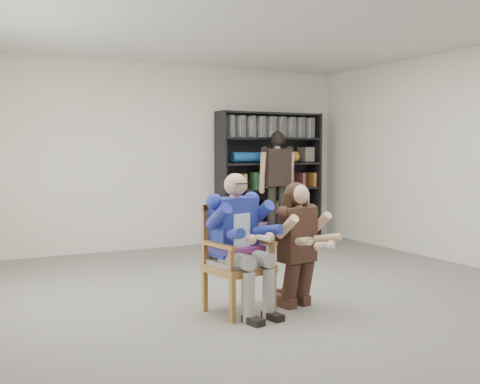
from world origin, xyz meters
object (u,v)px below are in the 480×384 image
armchair (239,259)px  standing_man (277,188)px  seated_man (239,243)px  kneeling_woman (299,246)px  bookshelf (270,177)px

armchair → standing_man: standing_man is taller
seated_man → standing_man: (2.24, 3.09, 0.24)m
kneeling_woman → bookshelf: 3.95m
kneeling_woman → bookshelf: bearing=54.5°
kneeling_woman → standing_man: standing_man is taller
seated_man → bookshelf: bearing=46.5°
armchair → bookshelf: bookshelf is taller
seated_man → bookshelf: bookshelf is taller
seated_man → standing_man: standing_man is taller
kneeling_woman → standing_man: 3.63m
bookshelf → armchair: bearing=-123.8°
seated_man → standing_man: size_ratio=0.73×
armchair → kneeling_woman: (0.58, -0.12, 0.09)m
seated_man → kneeling_woman: (0.58, -0.12, -0.05)m
kneeling_woman → standing_man: size_ratio=0.67×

